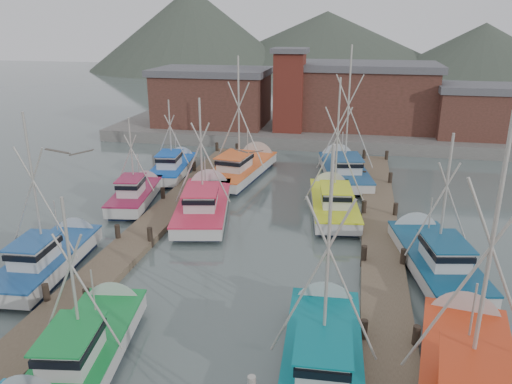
% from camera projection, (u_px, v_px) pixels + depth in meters
% --- Properties ---
extents(ground, '(260.00, 260.00, 0.00)m').
position_uv_depth(ground, '(230.00, 304.00, 22.97)').
color(ground, '#526260').
rests_on(ground, ground).
extents(dock_left, '(2.30, 46.00, 1.50)m').
position_uv_depth(dock_left, '(127.00, 249.00, 27.98)').
color(dock_left, '#4E4030').
rests_on(dock_left, ground).
extents(dock_right, '(2.30, 46.00, 1.50)m').
position_uv_depth(dock_right, '(383.00, 273.00, 25.31)').
color(dock_right, '#4E4030').
rests_on(dock_right, ground).
extents(quay, '(44.00, 16.00, 1.20)m').
position_uv_depth(quay, '(311.00, 129.00, 57.05)').
color(quay, gray).
rests_on(quay, ground).
extents(shed_left, '(12.72, 8.48, 6.20)m').
position_uv_depth(shed_left, '(212.00, 96.00, 56.08)').
color(shed_left, brown).
rests_on(shed_left, quay).
extents(shed_center, '(14.84, 9.54, 6.90)m').
position_uv_depth(shed_center, '(367.00, 95.00, 54.57)').
color(shed_center, brown).
rests_on(shed_center, quay).
extents(shed_right, '(8.48, 6.36, 5.20)m').
position_uv_depth(shed_right, '(478.00, 111.00, 49.97)').
color(shed_right, brown).
rests_on(shed_right, quay).
extents(lookout_tower, '(3.60, 3.60, 8.50)m').
position_uv_depth(lookout_tower, '(289.00, 90.00, 52.12)').
color(lookout_tower, '#5E231A').
rests_on(lookout_tower, quay).
extents(distant_hills, '(175.00, 140.00, 42.00)m').
position_uv_depth(distant_hills, '(296.00, 68.00, 138.96)').
color(distant_hills, '#424B3F').
rests_on(distant_hills, ground).
extents(boat_4, '(3.82, 8.75, 7.58)m').
position_uv_depth(boat_4, '(89.00, 345.00, 18.92)').
color(boat_4, '#101935').
rests_on(boat_4, ground).
extents(boat_5, '(3.81, 9.16, 9.52)m').
position_uv_depth(boat_5, '(323.00, 351.00, 18.60)').
color(boat_5, '#101935').
rests_on(boat_5, ground).
extents(boat_6, '(3.67, 8.57, 9.06)m').
position_uv_depth(boat_6, '(52.00, 257.00, 26.01)').
color(boat_6, '#101935').
rests_on(boat_6, ground).
extents(boat_7, '(4.49, 10.23, 10.96)m').
position_uv_depth(boat_7, '(467.00, 373.00, 17.39)').
color(boat_7, '#101935').
rests_on(boat_7, ground).
extents(boat_8, '(5.01, 10.46, 8.80)m').
position_uv_depth(boat_8, '(204.00, 203.00, 33.70)').
color(boat_8, '#101935').
rests_on(boat_8, ground).
extents(boat_9, '(3.98, 9.41, 9.86)m').
position_uv_depth(boat_9, '(333.00, 202.00, 33.92)').
color(boat_9, '#101935').
rests_on(boat_9, ground).
extents(boat_10, '(3.43, 7.89, 6.80)m').
position_uv_depth(boat_10, '(137.00, 194.00, 35.57)').
color(boat_10, '#101935').
rests_on(boat_10, ground).
extents(boat_11, '(4.53, 9.51, 8.18)m').
position_uv_depth(boat_11, '(432.00, 256.00, 26.13)').
color(boat_11, '#101935').
rests_on(boat_11, ground).
extents(boat_12, '(4.61, 10.80, 10.81)m').
position_uv_depth(boat_12, '(243.00, 168.00, 41.84)').
color(boat_12, '#101935').
rests_on(boat_12, ground).
extents(boat_13, '(4.93, 10.46, 11.61)m').
position_uv_depth(boat_13, '(343.00, 169.00, 41.33)').
color(boat_13, '#101935').
rests_on(boat_13, ground).
extents(boat_14, '(3.41, 8.43, 7.05)m').
position_uv_depth(boat_14, '(174.00, 167.00, 42.09)').
color(boat_14, '#101935').
rests_on(boat_14, ground).
extents(gull_near, '(1.55, 0.65, 0.24)m').
position_uv_depth(gull_near, '(70.00, 153.00, 15.29)').
color(gull_near, gray).
rests_on(gull_near, ground).
extents(gull_far, '(1.55, 0.62, 0.24)m').
position_uv_depth(gull_far, '(249.00, 152.00, 25.76)').
color(gull_far, gray).
rests_on(gull_far, ground).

